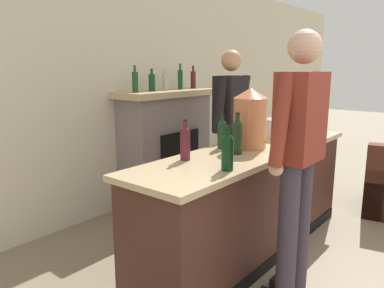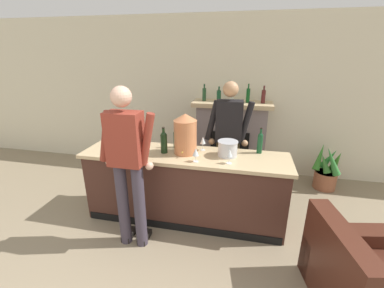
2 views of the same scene
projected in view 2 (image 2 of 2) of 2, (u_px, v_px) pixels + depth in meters
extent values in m
cube|color=beige|center=(202.00, 96.00, 4.66)|extent=(12.00, 0.07, 2.75)
cube|color=#45261E|center=(185.00, 188.00, 3.39)|extent=(2.54, 0.59, 0.89)
cube|color=tan|center=(184.00, 155.00, 3.23)|extent=(2.61, 0.66, 0.04)
cube|color=black|center=(179.00, 227.00, 3.24)|extent=(2.49, 0.01, 0.10)
cube|color=gray|center=(230.00, 141.00, 4.57)|extent=(1.16, 0.44, 1.28)
cube|color=black|center=(229.00, 155.00, 4.41)|extent=(0.64, 0.02, 0.82)
cube|color=tan|center=(232.00, 104.00, 4.32)|extent=(1.32, 0.52, 0.07)
cylinder|color=#204328|center=(204.00, 95.00, 4.37)|extent=(0.06, 0.06, 0.21)
cylinder|color=#204328|center=(204.00, 86.00, 4.32)|extent=(0.03, 0.03, 0.07)
cylinder|color=#154027|center=(219.00, 96.00, 4.32)|extent=(0.07, 0.07, 0.19)
cylinder|color=#154027|center=(219.00, 88.00, 4.28)|extent=(0.03, 0.03, 0.06)
cylinder|color=#B1BDAB|center=(232.00, 96.00, 4.28)|extent=(0.07, 0.07, 0.18)
cylinder|color=#B1BDAB|center=(232.00, 89.00, 4.24)|extent=(0.03, 0.03, 0.06)
cylinder|color=#114B1C|center=(248.00, 96.00, 4.22)|extent=(0.06, 0.06, 0.23)
cylinder|color=#114B1C|center=(249.00, 86.00, 4.17)|extent=(0.02, 0.02, 0.08)
cylinder|color=#501D1D|center=(263.00, 97.00, 4.17)|extent=(0.07, 0.07, 0.21)
cylinder|color=#501D1D|center=(264.00, 88.00, 4.12)|extent=(0.03, 0.03, 0.07)
cube|color=#452015|center=(334.00, 270.00, 2.16)|extent=(0.35, 0.93, 0.82)
cube|color=#452015|center=(348.00, 252.00, 2.53)|extent=(0.88, 0.36, 0.55)
cylinder|color=#96573C|center=(325.00, 180.00, 4.24)|extent=(0.35, 0.35, 0.29)
cylinder|color=#332319|center=(326.00, 173.00, 4.20)|extent=(0.31, 0.31, 0.02)
cone|color=#41852F|center=(337.00, 161.00, 4.10)|extent=(0.13, 0.31, 0.41)
cone|color=#328C3A|center=(329.00, 159.00, 4.21)|extent=(0.30, 0.20, 0.38)
cone|color=#3A842C|center=(320.00, 157.00, 4.20)|extent=(0.27, 0.35, 0.45)
cone|color=#397A31|center=(325.00, 164.00, 4.09)|extent=(0.26, 0.26, 0.32)
cone|color=#348238|center=(332.00, 161.00, 3.97)|extent=(0.31, 0.14, 0.48)
cylinder|color=#3C3441|center=(140.00, 207.00, 2.87)|extent=(0.13, 0.13, 1.02)
cube|color=black|center=(145.00, 237.00, 3.10)|extent=(0.10, 0.24, 0.07)
cylinder|color=#3C3441|center=(123.00, 204.00, 2.91)|extent=(0.13, 0.13, 1.02)
cube|color=black|center=(129.00, 234.00, 3.14)|extent=(0.10, 0.24, 0.07)
cube|color=maroon|center=(125.00, 139.00, 2.62)|extent=(0.36, 0.22, 0.57)
cylinder|color=maroon|center=(147.00, 140.00, 2.59)|extent=(0.20, 0.08, 0.57)
sphere|color=#DBAA90|center=(149.00, 166.00, 2.71)|extent=(0.09, 0.09, 0.09)
cylinder|color=maroon|center=(106.00, 137.00, 2.69)|extent=(0.20, 0.08, 0.57)
sphere|color=#DBAA90|center=(110.00, 162.00, 2.81)|extent=(0.09, 0.09, 0.09)
sphere|color=#DBAA90|center=(121.00, 97.00, 2.48)|extent=(0.21, 0.21, 0.21)
cylinder|color=brown|center=(220.00, 171.00, 3.80)|extent=(0.13, 0.13, 0.96)
cube|color=black|center=(218.00, 199.00, 3.89)|extent=(0.11, 0.24, 0.07)
cylinder|color=brown|center=(233.00, 172.00, 3.77)|extent=(0.13, 0.13, 0.96)
cube|color=black|center=(232.00, 200.00, 3.86)|extent=(0.11, 0.24, 0.07)
cube|color=black|center=(229.00, 121.00, 3.53)|extent=(0.37, 0.24, 0.57)
cylinder|color=black|center=(212.00, 121.00, 3.54)|extent=(0.20, 0.08, 0.57)
sphere|color=tan|center=(212.00, 141.00, 3.63)|extent=(0.09, 0.09, 0.09)
cylinder|color=black|center=(246.00, 122.00, 3.47)|extent=(0.20, 0.08, 0.57)
sphere|color=tan|center=(245.00, 143.00, 3.56)|extent=(0.09, 0.09, 0.09)
sphere|color=tan|center=(231.00, 89.00, 3.38)|extent=(0.21, 0.21, 0.21)
cylinder|color=#C9794B|center=(185.00, 137.00, 3.18)|extent=(0.28, 0.28, 0.42)
cone|color=#C9794B|center=(185.00, 117.00, 3.09)|extent=(0.29, 0.29, 0.08)
cylinder|color=#B29333|center=(182.00, 152.00, 3.08)|extent=(0.02, 0.04, 0.02)
cylinder|color=silver|center=(228.00, 149.00, 3.13)|extent=(0.23, 0.23, 0.18)
cylinder|color=silver|center=(228.00, 142.00, 3.10)|extent=(0.25, 0.25, 0.01)
cylinder|color=#1B3F20|center=(176.00, 140.00, 3.40)|extent=(0.08, 0.08, 0.20)
sphere|color=#1B3F20|center=(176.00, 133.00, 3.37)|extent=(0.07, 0.07, 0.07)
cylinder|color=#1B3F20|center=(176.00, 130.00, 3.35)|extent=(0.03, 0.03, 0.08)
cylinder|color=black|center=(176.00, 127.00, 3.34)|extent=(0.03, 0.03, 0.01)
cylinder|color=#193319|center=(164.00, 144.00, 3.22)|extent=(0.08, 0.08, 0.23)
sphere|color=#193319|center=(164.00, 135.00, 3.18)|extent=(0.08, 0.08, 0.08)
cylinder|color=#193319|center=(163.00, 132.00, 3.17)|extent=(0.03, 0.03, 0.09)
cylinder|color=black|center=(163.00, 128.00, 3.15)|extent=(0.04, 0.04, 0.01)
cylinder|color=black|center=(124.00, 148.00, 3.12)|extent=(0.08, 0.08, 0.21)
sphere|color=black|center=(123.00, 140.00, 3.09)|extent=(0.08, 0.08, 0.08)
cylinder|color=black|center=(123.00, 137.00, 3.07)|extent=(0.03, 0.03, 0.08)
cylinder|color=black|center=(123.00, 133.00, 3.06)|extent=(0.04, 0.04, 0.01)
cylinder|color=#571C2A|center=(140.00, 138.00, 3.48)|extent=(0.08, 0.08, 0.21)
sphere|color=#571C2A|center=(139.00, 130.00, 3.45)|extent=(0.07, 0.07, 0.07)
cylinder|color=#571C2A|center=(139.00, 127.00, 3.43)|extent=(0.03, 0.03, 0.08)
cylinder|color=black|center=(139.00, 124.00, 3.42)|extent=(0.03, 0.03, 0.01)
cylinder|color=#134122|center=(260.00, 144.00, 3.21)|extent=(0.07, 0.07, 0.23)
sphere|color=#134122|center=(261.00, 136.00, 3.17)|extent=(0.06, 0.06, 0.06)
cylinder|color=#134122|center=(261.00, 132.00, 3.16)|extent=(0.03, 0.03, 0.09)
cylinder|color=black|center=(261.00, 128.00, 3.14)|extent=(0.03, 0.03, 0.01)
cylinder|color=silver|center=(229.00, 163.00, 2.94)|extent=(0.07, 0.07, 0.01)
cylinder|color=silver|center=(229.00, 160.00, 2.93)|extent=(0.01, 0.01, 0.08)
cone|color=silver|center=(229.00, 153.00, 2.90)|extent=(0.07, 0.07, 0.09)
cylinder|color=silver|center=(196.00, 161.00, 2.99)|extent=(0.07, 0.07, 0.01)
cylinder|color=silver|center=(196.00, 158.00, 2.98)|extent=(0.01, 0.01, 0.07)
cone|color=silver|center=(196.00, 152.00, 2.95)|extent=(0.07, 0.07, 0.09)
cylinder|color=silver|center=(203.00, 150.00, 3.34)|extent=(0.06, 0.06, 0.01)
cylinder|color=silver|center=(203.00, 147.00, 3.32)|extent=(0.01, 0.01, 0.09)
cone|color=silver|center=(203.00, 140.00, 3.29)|extent=(0.07, 0.07, 0.09)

